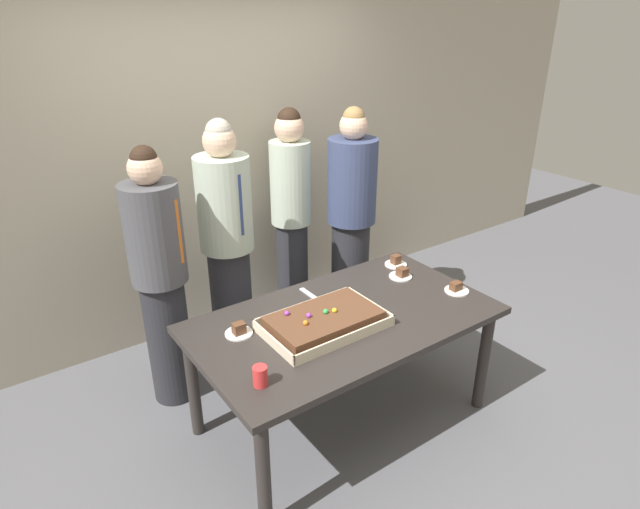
{
  "coord_description": "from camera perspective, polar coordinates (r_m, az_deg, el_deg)",
  "views": [
    {
      "loc": [
        -1.63,
        -2.06,
        2.33
      ],
      "look_at": [
        -0.06,
        0.15,
        1.09
      ],
      "focal_mm": 30.11,
      "sensor_mm": 36.0,
      "label": 1
    }
  ],
  "objects": [
    {
      "name": "sheet_cake",
      "position": [
        2.95,
        0.42,
        -7.09
      ],
      "size": [
        0.66,
        0.42,
        0.11
      ],
      "color": "beige",
      "rests_on": "party_table"
    },
    {
      "name": "party_table",
      "position": [
        3.12,
        2.59,
        -7.89
      ],
      "size": [
        1.73,
        0.98,
        0.74
      ],
      "color": "#2D2826",
      "rests_on": "ground_plane"
    },
    {
      "name": "person_serving_front",
      "position": [
        4.09,
        3.33,
        3.88
      ],
      "size": [
        0.37,
        0.37,
        1.71
      ],
      "rotation": [
        0.0,
        0.0,
        -2.35
      ],
      "color": "#28282D",
      "rests_on": "ground_plane"
    },
    {
      "name": "plated_slice_far_left",
      "position": [
        3.53,
        8.64,
        -2.08
      ],
      "size": [
        0.15,
        0.15,
        0.07
      ],
      "color": "white",
      "rests_on": "party_table"
    },
    {
      "name": "person_striped_tie_right",
      "position": [
        3.35,
        -16.62,
        -2.4
      ],
      "size": [
        0.33,
        0.33,
        1.66
      ],
      "rotation": [
        0.0,
        0.0,
        -0.96
      ],
      "color": "#28282D",
      "rests_on": "ground_plane"
    },
    {
      "name": "plated_slice_near_right",
      "position": [
        3.43,
        14.28,
        -3.53
      ],
      "size": [
        0.15,
        0.15,
        0.06
      ],
      "color": "white",
      "rests_on": "party_table"
    },
    {
      "name": "plated_slice_far_right",
      "position": [
        2.94,
        -8.61,
        -8.03
      ],
      "size": [
        0.15,
        0.15,
        0.07
      ],
      "color": "white",
      "rests_on": "party_table"
    },
    {
      "name": "interior_back_panel",
      "position": [
        4.09,
        -11.35,
        12.51
      ],
      "size": [
        8.0,
        0.12,
        3.0
      ],
      "primitive_type": "cube",
      "color": "#B2A893",
      "rests_on": "ground_plane"
    },
    {
      "name": "drink_cup_nearest",
      "position": [
        2.55,
        -6.37,
        -12.72
      ],
      "size": [
        0.07,
        0.07,
        0.1
      ],
      "primitive_type": "cylinder",
      "color": "red",
      "rests_on": "party_table"
    },
    {
      "name": "cake_server_utensil",
      "position": [
        3.28,
        -1.04,
        -4.31
      ],
      "size": [
        0.03,
        0.2,
        0.01
      ],
      "primitive_type": "cube",
      "color": "silver",
      "rests_on": "party_table"
    },
    {
      "name": "person_green_shirt_behind",
      "position": [
        4.08,
        -3.07,
        4.22
      ],
      "size": [
        0.3,
        0.3,
        1.71
      ],
      "rotation": [
        0.0,
        0.0,
        -2.01
      ],
      "color": "#28282D",
      "rests_on": "ground_plane"
    },
    {
      "name": "plated_slice_near_left",
      "position": [
        3.69,
        8.06,
        -0.82
      ],
      "size": [
        0.15,
        0.15,
        0.07
      ],
      "color": "white",
      "rests_on": "party_table"
    },
    {
      "name": "ground_plane",
      "position": [
        3.51,
        2.38,
        -16.91
      ],
      "size": [
        12.0,
        12.0,
        0.0
      ],
      "primitive_type": "plane",
      "color": "#5B5B60"
    },
    {
      "name": "person_far_right_suit",
      "position": [
        3.54,
        -9.77,
        0.63
      ],
      "size": [
        0.35,
        0.35,
        1.75
      ],
      "rotation": [
        0.0,
        0.0,
        -1.45
      ],
      "color": "#28282D",
      "rests_on": "ground_plane"
    }
  ]
}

